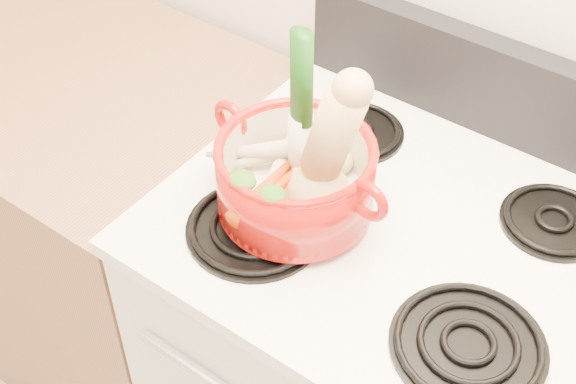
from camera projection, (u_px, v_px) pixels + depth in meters
The scene contains 20 objects.
cooktop at pixel (407, 230), 1.31m from camera, with size 0.78×0.67×0.03m, color white.
control_backsplash at pixel (499, 89), 1.41m from camera, with size 0.76×0.05×0.18m, color black.
counter_left at pixel (35, 181), 2.10m from camera, with size 1.36×0.65×0.90m, color #8C5D42.
burner_front_left at pixel (255, 227), 1.28m from camera, with size 0.22×0.22×0.02m, color black.
burner_front_right at pixel (468, 344), 1.12m from camera, with size 0.22×0.22×0.02m, color black.
burner_back_left at pixel (356, 131), 1.46m from camera, with size 0.17×0.17×0.02m, color black.
burner_back_right at pixel (554, 220), 1.30m from camera, with size 0.17×0.17×0.02m, color black.
dutch_oven at pixel (296, 178), 1.26m from camera, with size 0.25×0.25×0.12m, color #9C0F0A.
pot_handle_left at pixel (230, 119), 1.30m from camera, with size 0.07×0.07×0.02m, color #9C0F0A.
pot_handle_right at pixel (369, 201), 1.17m from camera, with size 0.07×0.07×0.02m, color #9C0F0A.
squash at pixel (323, 152), 1.16m from camera, with size 0.11×0.11×0.27m, color #DDB371, non-canonical shape.
leek at pixel (301, 108), 1.22m from camera, with size 0.04×0.04×0.29m, color silver.
ginger at pixel (322, 156), 1.32m from camera, with size 0.08×0.06×0.05m, color tan.
parsnip_0 at pixel (283, 159), 1.31m from camera, with size 0.04×0.04×0.23m, color beige.
parsnip_1 at pixel (271, 153), 1.32m from camera, with size 0.04×0.04×0.19m, color beige.
parsnip_2 at pixel (300, 160), 1.29m from camera, with size 0.04×0.04×0.18m, color beige.
parsnip_3 at pixel (266, 148), 1.30m from camera, with size 0.04×0.04×0.20m, color beige.
carrot_0 at pixel (279, 188), 1.27m from camera, with size 0.03×0.03×0.16m, color #B83209.
carrot_1 at pixel (265, 190), 1.25m from camera, with size 0.03×0.03×0.16m, color #BA4409.
carrot_2 at pixel (295, 188), 1.26m from camera, with size 0.03×0.03×0.18m, color #C93D0A.
Camera 1 is at (0.38, 0.56, 1.89)m, focal length 50.00 mm.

